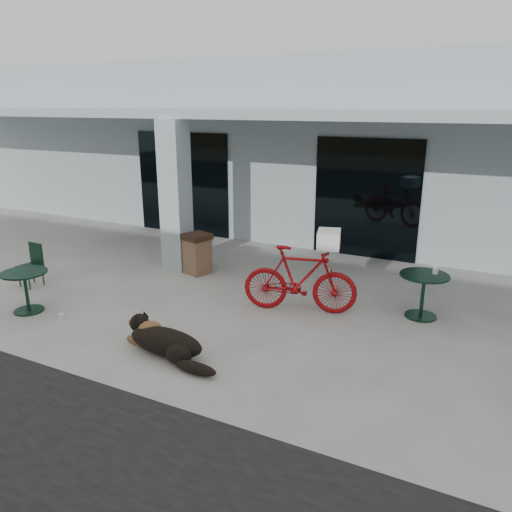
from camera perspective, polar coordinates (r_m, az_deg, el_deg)
The scene contains 15 objects.
ground at distance 8.35m, azimuth -9.56°, elevation -7.26°, with size 80.00×80.00×0.00m, color beige.
building at distance 15.33m, azimuth 9.53°, elevation 12.43°, with size 22.00×7.00×4.50m, color #A5B6BB.
storefront_glass_left at distance 13.70m, azimuth -8.35°, elevation 8.18°, with size 2.80×0.06×2.70m, color black.
storefront_glass_right at distance 11.59m, azimuth 12.47°, elevation 6.39°, with size 2.40×0.06×2.70m, color black.
column at distance 10.54m, azimuth -9.18°, elevation 6.71°, with size 0.50×0.50×3.12m, color #A5B6BB.
overhang at distance 10.73m, azimuth 1.42°, elevation 15.96°, with size 22.00×2.80×0.18m, color #A5B6BB.
bicycle at distance 8.42m, azimuth 5.05°, elevation -2.67°, with size 0.54×1.91×1.15m, color #A80D11.
laundry_basket at distance 8.18m, azimuth 8.32°, elevation 1.90°, with size 0.49×0.36×0.29m, color white.
dog at distance 7.19m, azimuth -10.28°, elevation -9.45°, with size 1.36×0.45×0.45m, color black, non-canonical shape.
cup_near_dog at distance 8.85m, azimuth -21.37°, elevation -6.46°, with size 0.08×0.08×0.10m, color white.
cafe_table_near at distance 9.31m, azimuth -24.75°, elevation -3.73°, with size 0.76×0.76×0.71m, color #113020, non-canonical shape.
cafe_chair_near at distance 10.56m, azimuth -24.45°, elevation -1.00°, with size 0.37×0.41×0.83m, color #113020, non-canonical shape.
cafe_table_far at distance 8.68m, azimuth 18.50°, elevation -4.34°, with size 0.80×0.80×0.75m, color #113020, non-canonical shape.
cup_on_table at distance 8.62m, azimuth 19.82°, elevation -1.55°, with size 0.09×0.09×0.12m, color white.
trash_receptacle at distance 10.43m, azimuth -6.73°, elevation 0.27°, with size 0.50×0.50×0.84m, color brown, non-canonical shape.
Camera 1 is at (4.63, -6.07, 3.39)m, focal length 35.00 mm.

